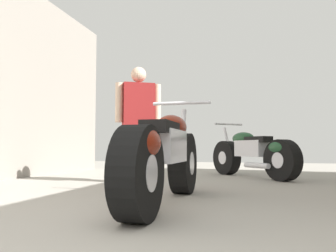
{
  "coord_description": "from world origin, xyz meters",
  "views": [
    {
      "loc": [
        0.63,
        -0.58,
        0.47
      ],
      "look_at": [
        -0.36,
        3.27,
        0.73
      ],
      "focal_mm": 36.21,
      "sensor_mm": 36.0,
      "label": 1
    }
  ],
  "objects": [
    {
      "name": "motorcycle_black_naked",
      "position": [
        0.59,
        4.99,
        0.38
      ],
      "size": [
        1.39,
        1.6,
        0.91
      ],
      "color": "black",
      "rests_on": "ground_plane"
    },
    {
      "name": "ground_plane",
      "position": [
        0.0,
        3.11,
        0.0
      ],
      "size": [
        14.94,
        14.94,
        0.0
      ],
      "primitive_type": "plane",
      "color": "#9E998E"
    },
    {
      "name": "mechanic_in_blue",
      "position": [
        -0.93,
        3.84,
        0.9
      ],
      "size": [
        0.61,
        0.41,
        1.6
      ],
      "color": "#2D3851",
      "rests_on": "ground_plane"
    },
    {
      "name": "motorcycle_maroon_cruiser",
      "position": [
        -0.1,
        2.15,
        0.4
      ],
      "size": [
        0.6,
        2.04,
        0.95
      ],
      "color": "black",
      "rests_on": "ground_plane"
    }
  ]
}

